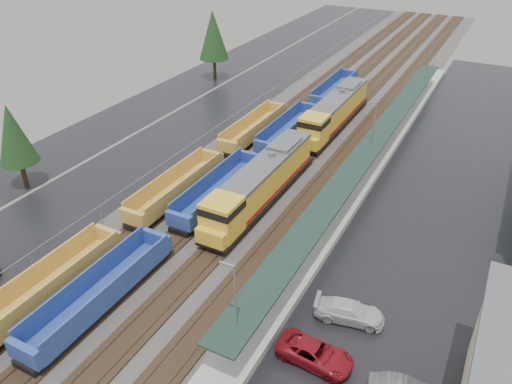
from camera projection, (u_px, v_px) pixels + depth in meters
ballast_strip at (321, 123)px, 67.34m from camera, size 20.00×160.00×0.08m
trackbed at (321, 122)px, 67.28m from camera, size 14.60×160.00×0.22m
west_parking_lot at (226, 105)px, 73.32m from camera, size 10.00×160.00×0.02m
west_road at (170, 94)px, 77.29m from camera, size 9.00×160.00×0.02m
east_commuter_lot at (457, 190)px, 52.19m from camera, size 16.00×100.00×0.02m
station_platform at (369, 164)px, 55.60m from camera, size 3.00×80.00×8.00m
chainlink_fence at (254, 104)px, 69.12m from camera, size 0.08×160.04×2.02m
tree_west_near at (13, 134)px, 50.29m from camera, size 3.96×3.96×9.00m
tree_west_far at (213, 35)px, 80.46m from camera, size 4.84×4.84×11.00m
locomotive_lead at (259, 184)px, 48.44m from camera, size 3.02×19.88×4.50m
locomotive_trail at (334, 112)px, 64.42m from camera, size 3.02×19.88×4.50m
well_string_yellow at (48, 287)px, 37.53m from camera, size 2.68×81.31×2.38m
well_string_blue at (169, 234)px, 43.43m from camera, size 2.73×99.15×2.42m
parked_car_east_b at (315, 354)px, 32.68m from camera, size 2.67×5.26×1.43m
parked_car_east_c at (349, 312)px, 35.94m from camera, size 2.97×5.34×1.46m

